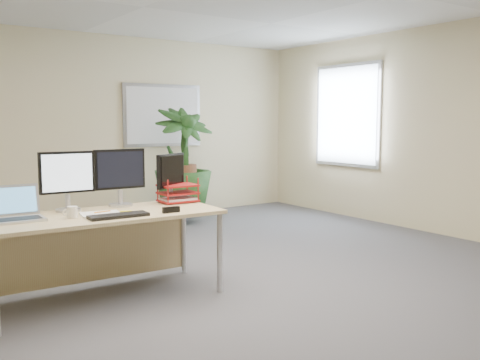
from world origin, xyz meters
TOP-DOWN VIEW (x-y plane):
  - floor at (0.00, 0.00)m, footprint 8.00×8.00m
  - back_wall at (0.00, 4.00)m, footprint 7.00×0.04m
  - whiteboard at (1.20, 3.97)m, footprint 1.30×0.04m
  - window at (3.47, 2.30)m, footprint 0.04×1.30m
  - desk at (-0.99, 0.80)m, footprint 1.91×0.87m
  - floor_plant at (1.12, 3.21)m, footprint 0.90×0.90m
  - monitor_left at (-1.20, 0.98)m, footprint 0.45×0.20m
  - monitor_right at (-0.74, 0.97)m, footprint 0.46×0.21m
  - monitor_dark at (-0.25, 0.93)m, footprint 0.37×0.23m
  - laptop at (-1.64, 0.81)m, footprint 0.38×0.33m
  - keyboard at (-0.96, 0.47)m, footprint 0.47×0.17m
  - coffee_mug at (-1.27, 0.65)m, footprint 0.12×0.08m
  - spiral_notebook at (-1.04, 0.66)m, footprint 0.34×0.28m
  - orange_pen at (-1.01, 0.69)m, footprint 0.14×0.03m
  - yellow_highlighter at (-0.83, 0.65)m, footprint 0.11×0.04m
  - letter_tray at (-0.21, 0.88)m, footprint 0.35×0.27m
  - stapler at (-0.52, 0.42)m, footprint 0.15×0.04m

SIDE VIEW (x-z plane):
  - floor at x=0.00m, z-range 0.00..0.00m
  - desk at x=-0.99m, z-range 0.21..0.93m
  - spiral_notebook at x=-1.04m, z-range 0.72..0.74m
  - yellow_highlighter at x=-0.83m, z-range 0.72..0.74m
  - keyboard at x=-0.96m, z-range 0.72..0.75m
  - orange_pen at x=-1.01m, z-range 0.73..0.74m
  - stapler at x=-0.52m, z-range 0.72..0.77m
  - floor_plant at x=1.12m, z-range 0.00..1.50m
  - coffee_mug at x=-1.27m, z-range 0.72..0.81m
  - laptop at x=-1.64m, z-range 0.66..0.92m
  - letter_tray at x=-0.21m, z-range 0.72..0.87m
  - monitor_dark at x=-0.25m, z-range 0.76..1.21m
  - monitor_left at x=-1.20m, z-range 0.76..1.26m
  - monitor_right at x=-0.74m, z-range 0.76..1.27m
  - back_wall at x=0.00m, z-range 0.00..2.70m
  - whiteboard at x=1.20m, z-range 1.07..2.02m
  - window at x=3.47m, z-range 0.77..2.33m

